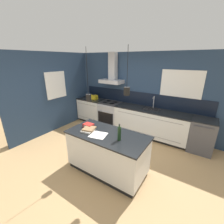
# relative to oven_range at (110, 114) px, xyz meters

# --- Properties ---
(ground_plane) EXTENTS (16.00, 16.00, 0.00)m
(ground_plane) POSITION_rel_oven_range_xyz_m (0.96, -1.69, -0.46)
(ground_plane) COLOR tan
(ground_plane) RESTS_ON ground
(wall_back) EXTENTS (5.60, 2.50, 2.60)m
(wall_back) POSITION_rel_oven_range_xyz_m (0.90, 0.31, 0.90)
(wall_back) COLOR navy
(wall_back) RESTS_ON ground_plane
(wall_left) EXTENTS (0.08, 3.80, 2.60)m
(wall_left) POSITION_rel_oven_range_xyz_m (-1.47, -0.99, 0.85)
(wall_left) COLOR navy
(wall_left) RESTS_ON ground_plane
(counter_run_left) EXTENTS (1.05, 0.64, 0.91)m
(counter_run_left) POSITION_rel_oven_range_xyz_m (-0.89, 0.01, 0.01)
(counter_run_left) COLOR black
(counter_run_left) RESTS_ON ground_plane
(counter_run_sink) EXTENTS (2.31, 0.64, 1.29)m
(counter_run_sink) POSITION_rel_oven_range_xyz_m (1.52, 0.01, 0.01)
(counter_run_sink) COLOR black
(counter_run_sink) RESTS_ON ground_plane
(oven_range) EXTENTS (0.74, 0.66, 0.91)m
(oven_range) POSITION_rel_oven_range_xyz_m (0.00, 0.00, 0.00)
(oven_range) COLOR #B5B5BA
(oven_range) RESTS_ON ground_plane
(dishwasher) EXTENTS (0.60, 0.65, 0.91)m
(dishwasher) POSITION_rel_oven_range_xyz_m (2.97, 0.00, -0.00)
(dishwasher) COLOR #4C4C51
(dishwasher) RESTS_ON ground_plane
(kitchen_island) EXTENTS (1.73, 0.85, 0.91)m
(kitchen_island) POSITION_rel_oven_range_xyz_m (1.30, -2.03, 0.00)
(kitchen_island) COLOR black
(kitchen_island) RESTS_ON ground_plane
(bottle_on_island) EXTENTS (0.07, 0.07, 0.33)m
(bottle_on_island) POSITION_rel_oven_range_xyz_m (1.63, -2.10, 0.60)
(bottle_on_island) COLOR #193319
(bottle_on_island) RESTS_ON kitchen_island
(book_stack) EXTENTS (0.29, 0.33, 0.07)m
(book_stack) POSITION_rel_oven_range_xyz_m (0.88, -2.14, 0.49)
(book_stack) COLOR silver
(book_stack) RESTS_ON kitchen_island
(red_supply_box) EXTENTS (0.22, 0.17, 0.08)m
(red_supply_box) POSITION_rel_oven_range_xyz_m (0.75, -1.99, 0.49)
(red_supply_box) COLOR red
(red_supply_box) RESTS_ON kitchen_island
(paper_pile) EXTENTS (0.39, 0.37, 0.01)m
(paper_pile) POSITION_rel_oven_range_xyz_m (1.17, -2.17, 0.46)
(paper_pile) COLOR silver
(paper_pile) RESTS_ON kitchen_island
(yellow_toolbox) EXTENTS (0.34, 0.18, 0.19)m
(yellow_toolbox) POSITION_rel_oven_range_xyz_m (-0.80, 0.00, 0.54)
(yellow_toolbox) COLOR gold
(yellow_toolbox) RESTS_ON counter_run_left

